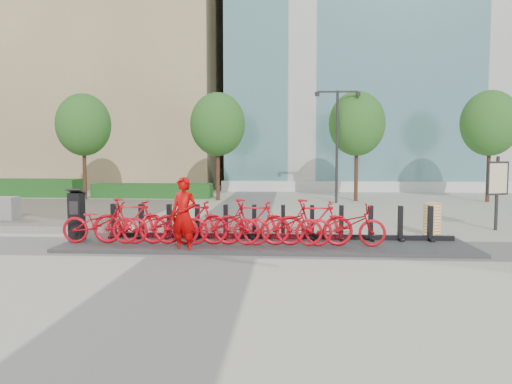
# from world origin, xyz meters

# --- Properties ---
(ground) EXTENTS (120.00, 120.00, 0.00)m
(ground) POSITION_xyz_m (0.00, 0.00, 0.00)
(ground) COLOR #AEAD97
(glass_building) EXTENTS (32.00, 16.00, 24.00)m
(glass_building) POSITION_xyz_m (14.00, 26.00, 12.00)
(glass_building) COLOR slate
(glass_building) RESTS_ON ground
(hedge_b) EXTENTS (6.00, 1.20, 0.70)m
(hedge_b) POSITION_xyz_m (-5.00, 13.20, 0.35)
(hedge_b) COLOR #1F5F1C
(hedge_b) RESTS_ON ground
(tree_0) EXTENTS (2.60, 2.60, 5.10)m
(tree_0) POSITION_xyz_m (-8.00, 12.00, 3.59)
(tree_0) COLOR #543424
(tree_0) RESTS_ON ground
(tree_1) EXTENTS (2.60, 2.60, 5.10)m
(tree_1) POSITION_xyz_m (-1.50, 12.00, 3.59)
(tree_1) COLOR #543424
(tree_1) RESTS_ON ground
(tree_2) EXTENTS (2.60, 2.60, 5.10)m
(tree_2) POSITION_xyz_m (5.00, 12.00, 3.59)
(tree_2) COLOR #543424
(tree_2) RESTS_ON ground
(tree_3) EXTENTS (2.60, 2.60, 5.10)m
(tree_3) POSITION_xyz_m (11.00, 12.00, 3.59)
(tree_3) COLOR #543424
(tree_3) RESTS_ON ground
(streetlamp) EXTENTS (2.00, 0.20, 5.00)m
(streetlamp) POSITION_xyz_m (4.00, 11.00, 3.13)
(streetlamp) COLOR black
(streetlamp) RESTS_ON ground
(dock_pad) EXTENTS (9.60, 2.40, 0.08)m
(dock_pad) POSITION_xyz_m (1.30, 0.30, 0.04)
(dock_pad) COLOR #383839
(dock_pad) RESTS_ON ground
(dock_rail_posts) EXTENTS (8.02, 0.50, 0.85)m
(dock_rail_posts) POSITION_xyz_m (1.36, 0.77, 0.51)
(dock_rail_posts) COLOR black
(dock_rail_posts) RESTS_ON dock_pad
(bike_0) EXTENTS (1.85, 0.64, 0.97)m
(bike_0) POSITION_xyz_m (-2.60, -0.05, 0.56)
(bike_0) COLOR red
(bike_0) RESTS_ON dock_pad
(bike_1) EXTENTS (1.79, 0.51, 1.08)m
(bike_1) POSITION_xyz_m (-1.88, -0.05, 0.62)
(bike_1) COLOR red
(bike_1) RESTS_ON dock_pad
(bike_2) EXTENTS (1.85, 0.64, 0.97)m
(bike_2) POSITION_xyz_m (-1.16, -0.05, 0.56)
(bike_2) COLOR red
(bike_2) RESTS_ON dock_pad
(bike_3) EXTENTS (1.79, 0.51, 1.08)m
(bike_3) POSITION_xyz_m (-0.44, -0.05, 0.62)
(bike_3) COLOR red
(bike_3) RESTS_ON dock_pad
(bike_4) EXTENTS (1.85, 0.64, 0.97)m
(bike_4) POSITION_xyz_m (0.28, -0.05, 0.56)
(bike_4) COLOR red
(bike_4) RESTS_ON dock_pad
(bike_5) EXTENTS (1.79, 0.51, 1.08)m
(bike_5) POSITION_xyz_m (1.00, -0.05, 0.62)
(bike_5) COLOR red
(bike_5) RESTS_ON dock_pad
(bike_6) EXTENTS (1.85, 0.64, 0.97)m
(bike_6) POSITION_xyz_m (1.72, -0.05, 0.56)
(bike_6) COLOR red
(bike_6) RESTS_ON dock_pad
(bike_7) EXTENTS (1.79, 0.51, 1.08)m
(bike_7) POSITION_xyz_m (2.44, -0.05, 0.62)
(bike_7) COLOR red
(bike_7) RESTS_ON dock_pad
(bike_8) EXTENTS (1.85, 0.64, 0.97)m
(bike_8) POSITION_xyz_m (3.16, -0.05, 0.56)
(bike_8) COLOR red
(bike_8) RESTS_ON dock_pad
(kiosk) EXTENTS (0.42, 0.37, 1.28)m
(kiosk) POSITION_xyz_m (-3.35, 0.35, 0.69)
(kiosk) COLOR black
(kiosk) RESTS_ON dock_pad
(worker_red) EXTENTS (0.71, 0.57, 1.69)m
(worker_red) POSITION_xyz_m (-0.46, -0.72, 0.84)
(worker_red) COLOR #BA0202
(worker_red) RESTS_ON ground
(construction_barrel) EXTENTS (0.60, 0.60, 0.89)m
(construction_barrel) POSITION_xyz_m (5.70, 2.05, 0.45)
(construction_barrel) COLOR #FD8B00
(construction_barrel) RESTS_ON ground
(map_sign) EXTENTS (0.69, 0.33, 2.13)m
(map_sign) POSITION_xyz_m (7.83, 3.18, 1.41)
(map_sign) COLOR black
(map_sign) RESTS_ON ground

